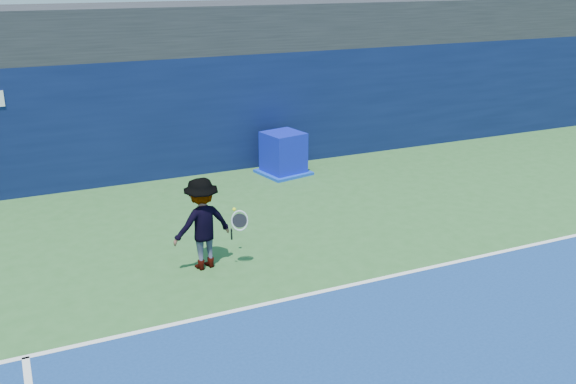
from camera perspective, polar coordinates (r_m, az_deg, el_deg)
name	(u,v)px	position (r m, az deg, el deg)	size (l,w,h in m)	color
baseline	(344,287)	(10.92, 4.99, -8.38)	(24.00, 0.10, 0.01)	white
stadium_band	(190,27)	(17.62, -8.66, 14.29)	(36.00, 3.00, 1.20)	black
back_wall_assembly	(205,113)	(16.98, -7.37, 6.99)	(36.00, 1.03, 3.00)	#0A143A
equipment_cart	(283,155)	(16.60, -0.42, 3.31)	(1.35, 1.35, 1.10)	#0C15AA
tennis_player	(202,224)	(11.34, -7.63, -2.80)	(1.32, 0.78, 1.67)	silver
tennis_ball	(234,209)	(11.67, -4.81, -1.54)	(0.07, 0.07, 0.07)	#DBF61B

